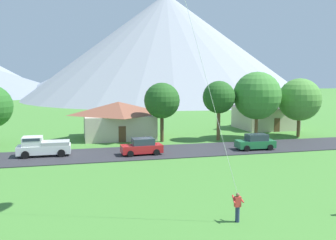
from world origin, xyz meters
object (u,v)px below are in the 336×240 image
(house_leftmost, at_px, (265,110))
(parked_car_red_west_end, at_px, (142,147))
(house_left_center, at_px, (119,119))
(tree_near_right, at_px, (219,97))
(pickup_truck_white_east_side, at_px, (43,146))
(parked_car_green_mid_west, at_px, (255,142))
(tree_left_of_center, at_px, (257,96))
(tree_far_right, at_px, (300,100))
(tree_near_left, at_px, (162,101))

(house_leftmost, xyz_separation_m, parked_car_red_west_end, (-21.95, -14.79, -1.95))
(house_left_center, relative_size, tree_near_right, 1.28)
(house_left_center, relative_size, pickup_truck_white_east_side, 1.84)
(house_leftmost, xyz_separation_m, house_left_center, (-23.01, -3.09, -0.35))
(house_leftmost, distance_m, parked_car_green_mid_west, 17.92)
(house_left_center, bearing_deg, parked_car_red_west_end, -84.83)
(house_left_center, xyz_separation_m, tree_left_of_center, (17.20, -5.40, 3.14))
(house_leftmost, height_order, parked_car_green_mid_west, house_leftmost)
(house_leftmost, xyz_separation_m, tree_far_right, (0.51, -8.30, 2.18))
(tree_near_left, bearing_deg, parked_car_green_mid_west, -40.64)
(house_leftmost, distance_m, tree_left_of_center, 10.66)
(house_left_center, bearing_deg, tree_near_left, -42.88)
(tree_far_right, bearing_deg, parked_car_red_west_end, -163.90)
(tree_far_right, distance_m, pickup_truck_white_east_side, 32.93)
(tree_near_left, xyz_separation_m, pickup_truck_white_east_side, (-13.68, -5.47, -4.03))
(house_left_center, xyz_separation_m, parked_car_red_west_end, (1.06, -11.70, -1.60))
(house_leftmost, relative_size, house_left_center, 0.89)
(tree_far_right, bearing_deg, tree_near_left, 177.81)
(house_leftmost, bearing_deg, tree_left_of_center, -124.40)
(parked_car_green_mid_west, distance_m, pickup_truck_white_east_side, 22.61)
(house_leftmost, bearing_deg, parked_car_green_mid_west, -121.55)
(pickup_truck_white_east_side, bearing_deg, parked_car_green_mid_west, -5.36)
(tree_left_of_center, height_order, parked_car_red_west_end, tree_left_of_center)
(tree_near_left, bearing_deg, house_left_center, 137.12)
(house_left_center, xyz_separation_m, pickup_truck_white_east_side, (-8.83, -9.98, -1.41))
(house_leftmost, height_order, house_left_center, house_leftmost)
(house_leftmost, bearing_deg, tree_near_right, -142.98)
(pickup_truck_white_east_side, bearing_deg, tree_far_right, 8.37)
(tree_near_right, height_order, pickup_truck_white_east_side, tree_near_right)
(tree_far_right, relative_size, parked_car_green_mid_west, 1.83)
(house_left_center, distance_m, parked_car_red_west_end, 11.85)
(tree_near_right, xyz_separation_m, pickup_truck_white_east_side, (-20.88, -4.81, -4.38))
(tree_left_of_center, relative_size, pickup_truck_white_east_side, 1.67)
(parked_car_green_mid_west, relative_size, pickup_truck_white_east_side, 0.82)
(tree_near_left, relative_size, parked_car_green_mid_west, 1.71)
(house_leftmost, relative_size, tree_far_right, 1.09)
(tree_far_right, bearing_deg, house_leftmost, 93.51)
(parked_car_red_west_end, xyz_separation_m, pickup_truck_white_east_side, (-9.89, 1.72, 0.19))
(house_leftmost, relative_size, tree_near_left, 1.17)
(tree_near_left, xyz_separation_m, parked_car_green_mid_west, (8.84, -7.59, -4.23))
(tree_left_of_center, relative_size, tree_near_right, 1.15)
(house_leftmost, xyz_separation_m, tree_near_right, (-10.95, -8.26, 2.63))
(tree_far_right, xyz_separation_m, parked_car_green_mid_west, (-9.83, -6.87, -4.12))
(parked_car_red_west_end, bearing_deg, parked_car_green_mid_west, -1.78)
(house_left_center, height_order, parked_car_red_west_end, house_left_center)
(pickup_truck_white_east_side, bearing_deg, parked_car_red_west_end, -9.87)
(house_left_center, xyz_separation_m, parked_car_green_mid_west, (13.69, -12.09, -1.60))
(tree_far_right, height_order, pickup_truck_white_east_side, tree_far_right)
(tree_near_left, bearing_deg, tree_near_right, -5.28)
(house_left_center, bearing_deg, tree_near_right, -23.21)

